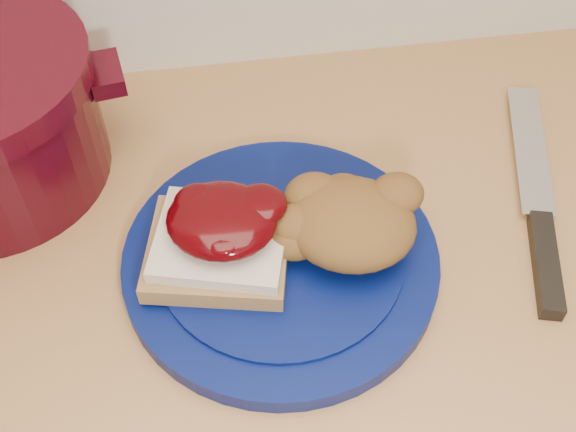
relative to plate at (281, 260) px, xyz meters
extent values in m
cylinder|color=#050F48|center=(0.00, 0.00, 0.00)|extent=(0.38, 0.38, 0.02)
cube|color=olive|center=(-0.06, 0.00, 0.02)|extent=(0.15, 0.13, 0.02)
cube|color=beige|center=(-0.05, 0.00, 0.04)|extent=(0.14, 0.13, 0.01)
ellipsoid|color=#320104|center=(-0.05, 0.01, 0.06)|extent=(0.12, 0.12, 0.03)
ellipsoid|color=brown|center=(0.06, 0.00, 0.04)|extent=(0.15, 0.14, 0.06)
cube|color=black|center=(0.25, -0.04, 0.00)|extent=(0.05, 0.12, 0.02)
cube|color=silver|center=(0.29, 0.11, 0.00)|extent=(0.08, 0.19, 0.00)
cube|color=#34050D|center=(-0.15, 0.19, 0.09)|extent=(0.04, 0.06, 0.02)
cylinder|color=black|center=(-0.25, 0.23, 0.04)|extent=(0.06, 0.06, 0.10)
camera|label=1|loc=(-0.05, -0.39, 0.55)|focal=45.00mm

